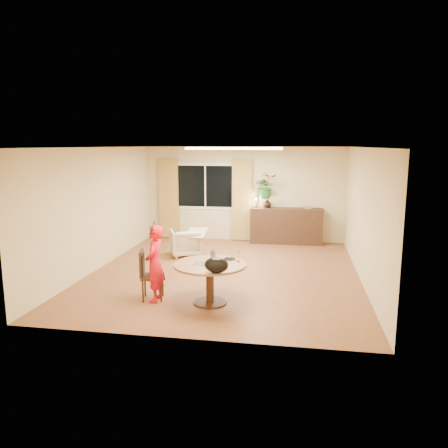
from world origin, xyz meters
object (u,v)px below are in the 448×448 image
armchair (186,243)px  sideboard (286,226)px  dining_chair (153,275)px  child (155,264)px  dining_table (210,272)px

armchair → sideboard: bearing=-166.0°
dining_chair → child: child is taller
child → dining_chair: bearing=-137.0°
child → dining_table: bearing=90.2°
armchair → dining_chair: bearing=70.7°
armchair → sideboard: (2.35, 1.78, 0.16)m
dining_table → sideboard: sideboard is taller
dining_chair → armchair: (-0.20, 3.05, -0.12)m
child → sideboard: size_ratio=0.68×
dining_table → armchair: dining_table is taller
armchair → dining_table: bearing=88.5°
dining_table → child: size_ratio=0.92×
dining_table → child: 0.96m
sideboard → child: bearing=-113.0°
dining_chair → child: bearing=-57.9°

